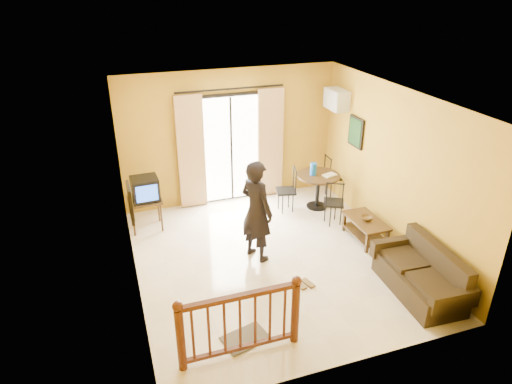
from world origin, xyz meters
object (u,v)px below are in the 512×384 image
object	(u,v)px
television	(145,189)
coffee_table	(365,226)
standing_person	(257,211)
sofa	(422,276)
dining_table	(318,182)

from	to	relation	value
television	coffee_table	distance (m)	4.13
standing_person	sofa	bearing A→B (deg)	-157.08
coffee_table	standing_person	distance (m)	2.17
television	sofa	bearing A→B (deg)	-44.58
dining_table	coffee_table	size ratio (longest dim) A/B	0.96
television	sofa	world-z (taller)	television
dining_table	sofa	xyz separation A→B (m)	(0.27, -3.09, -0.29)
television	dining_table	size ratio (longest dim) A/B	0.58
dining_table	standing_person	size ratio (longest dim) A/B	0.49
coffee_table	sofa	world-z (taller)	sofa
coffee_table	standing_person	world-z (taller)	standing_person
sofa	standing_person	bearing A→B (deg)	143.29
television	standing_person	world-z (taller)	standing_person
coffee_table	dining_table	bearing A→B (deg)	100.36
dining_table	standing_person	distance (m)	2.28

